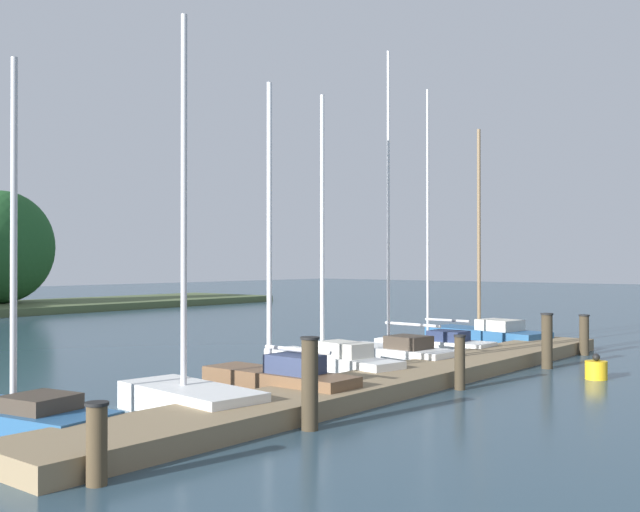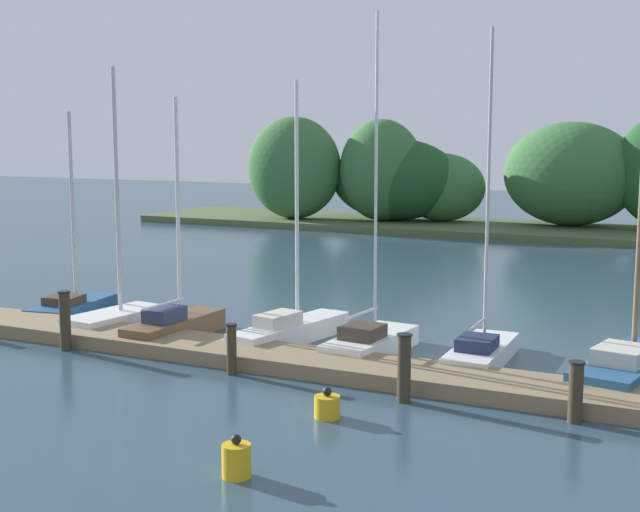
{
  "view_description": "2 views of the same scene",
  "coord_description": "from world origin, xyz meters",
  "px_view_note": "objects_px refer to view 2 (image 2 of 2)",
  "views": [
    {
      "loc": [
        -14.01,
        3.32,
        2.76
      ],
      "look_at": [
        -1.27,
        13.77,
        2.88
      ],
      "focal_mm": 41.94,
      "sensor_mm": 36.0,
      "label": 1
    },
    {
      "loc": [
        10.69,
        -5.06,
        5.41
      ],
      "look_at": [
        0.7,
        14.96,
        2.29
      ],
      "focal_mm": 48.47,
      "sensor_mm": 36.0,
      "label": 2
    }
  ],
  "objects_px": {
    "sailboat_2": "(177,323)",
    "sailboat_5": "(482,348)",
    "channel_buoy_1": "(327,406)",
    "sailboat_4": "(372,339)",
    "sailboat_3": "(293,327)",
    "channel_buoy_0": "(236,460)",
    "sailboat_6": "(630,362)",
    "sailboat_1": "(119,315)",
    "mooring_piling_1": "(65,320)",
    "mooring_piling_4": "(576,392)",
    "sailboat_0": "(74,303)",
    "mooring_piling_2": "(232,349)",
    "mooring_piling_3": "(404,368)"
  },
  "relations": [
    {
      "from": "sailboat_4",
      "to": "channel_buoy_1",
      "type": "relative_size",
      "value": 13.79
    },
    {
      "from": "sailboat_3",
      "to": "channel_buoy_1",
      "type": "bearing_deg",
      "value": -135.58
    },
    {
      "from": "sailboat_6",
      "to": "channel_buoy_0",
      "type": "xyz_separation_m",
      "value": [
        -4.92,
        -8.66,
        -0.12
      ]
    },
    {
      "from": "sailboat_2",
      "to": "sailboat_5",
      "type": "bearing_deg",
      "value": -81.68
    },
    {
      "from": "sailboat_5",
      "to": "channel_buoy_0",
      "type": "distance_m",
      "value": 8.75
    },
    {
      "from": "sailboat_3",
      "to": "sailboat_6",
      "type": "xyz_separation_m",
      "value": [
        8.47,
        0.17,
        0.01
      ]
    },
    {
      "from": "sailboat_2",
      "to": "sailboat_6",
      "type": "height_order",
      "value": "sailboat_6"
    },
    {
      "from": "sailboat_3",
      "to": "mooring_piling_2",
      "type": "distance_m",
      "value": 3.46
    },
    {
      "from": "sailboat_1",
      "to": "sailboat_5",
      "type": "relative_size",
      "value": 0.92
    },
    {
      "from": "sailboat_6",
      "to": "sailboat_1",
      "type": "bearing_deg",
      "value": 105.09
    },
    {
      "from": "mooring_piling_4",
      "to": "sailboat_6",
      "type": "bearing_deg",
      "value": 80.92
    },
    {
      "from": "sailboat_1",
      "to": "sailboat_4",
      "type": "xyz_separation_m",
      "value": [
        7.53,
        0.54,
        -0.02
      ]
    },
    {
      "from": "sailboat_3",
      "to": "mooring_piling_1",
      "type": "distance_m",
      "value": 5.84
    },
    {
      "from": "sailboat_0",
      "to": "sailboat_3",
      "type": "distance_m",
      "value": 7.76
    },
    {
      "from": "sailboat_2",
      "to": "channel_buoy_1",
      "type": "height_order",
      "value": "sailboat_2"
    },
    {
      "from": "sailboat_2",
      "to": "sailboat_4",
      "type": "relative_size",
      "value": 0.77
    },
    {
      "from": "sailboat_4",
      "to": "mooring_piling_3",
      "type": "xyz_separation_m",
      "value": [
        2.13,
        -3.32,
        0.34
      ]
    },
    {
      "from": "sailboat_6",
      "to": "mooring_piling_2",
      "type": "bearing_deg",
      "value": 124.6
    },
    {
      "from": "sailboat_1",
      "to": "channel_buoy_1",
      "type": "bearing_deg",
      "value": -110.38
    },
    {
      "from": "mooring_piling_2",
      "to": "mooring_piling_1",
      "type": "bearing_deg",
      "value": 179.75
    },
    {
      "from": "mooring_piling_1",
      "to": "mooring_piling_2",
      "type": "xyz_separation_m",
      "value": [
        4.98,
        -0.02,
        -0.17
      ]
    },
    {
      "from": "sailboat_3",
      "to": "channel_buoy_1",
      "type": "distance_m",
      "value": 6.32
    },
    {
      "from": "sailboat_0",
      "to": "sailboat_2",
      "type": "distance_m",
      "value": 4.94
    },
    {
      "from": "channel_buoy_1",
      "to": "sailboat_0",
      "type": "bearing_deg",
      "value": 154.4
    },
    {
      "from": "sailboat_3",
      "to": "mooring_piling_4",
      "type": "relative_size",
      "value": 5.73
    },
    {
      "from": "sailboat_3",
      "to": "mooring_piling_4",
      "type": "xyz_separation_m",
      "value": [
        7.9,
        -3.37,
        0.21
      ]
    },
    {
      "from": "sailboat_3",
      "to": "channel_buoy_1",
      "type": "relative_size",
      "value": 11.26
    },
    {
      "from": "sailboat_4",
      "to": "mooring_piling_3",
      "type": "height_order",
      "value": "sailboat_4"
    },
    {
      "from": "sailboat_6",
      "to": "sailboat_2",
      "type": "bearing_deg",
      "value": 106.9
    },
    {
      "from": "sailboat_4",
      "to": "sailboat_6",
      "type": "relative_size",
      "value": 1.17
    },
    {
      "from": "sailboat_3",
      "to": "mooring_piling_3",
      "type": "bearing_deg",
      "value": -118.58
    },
    {
      "from": "sailboat_4",
      "to": "mooring_piling_4",
      "type": "height_order",
      "value": "sailboat_4"
    },
    {
      "from": "sailboat_0",
      "to": "mooring_piling_2",
      "type": "xyz_separation_m",
      "value": [
        8.03,
        -3.65,
        0.26
      ]
    },
    {
      "from": "sailboat_6",
      "to": "mooring_piling_1",
      "type": "bearing_deg",
      "value": 116.07
    },
    {
      "from": "mooring_piling_3",
      "to": "mooring_piling_2",
      "type": "bearing_deg",
      "value": 177.52
    },
    {
      "from": "sailboat_3",
      "to": "channel_buoy_0",
      "type": "bearing_deg",
      "value": -147.21
    },
    {
      "from": "sailboat_1",
      "to": "mooring_piling_4",
      "type": "bearing_deg",
      "value": -94.65
    },
    {
      "from": "sailboat_0",
      "to": "sailboat_6",
      "type": "relative_size",
      "value": 0.85
    },
    {
      "from": "channel_buoy_0",
      "to": "sailboat_5",
      "type": "bearing_deg",
      "value": 79.78
    },
    {
      "from": "sailboat_2",
      "to": "mooring_piling_3",
      "type": "distance_m",
      "value": 7.95
    },
    {
      "from": "mooring_piling_4",
      "to": "channel_buoy_1",
      "type": "relative_size",
      "value": 1.97
    },
    {
      "from": "sailboat_0",
      "to": "channel_buoy_1",
      "type": "distance_m",
      "value": 12.55
    },
    {
      "from": "sailboat_2",
      "to": "channel_buoy_0",
      "type": "distance_m",
      "value": 9.91
    },
    {
      "from": "mooring_piling_1",
      "to": "sailboat_3",
      "type": "bearing_deg",
      "value": 35.97
    },
    {
      "from": "mooring_piling_2",
      "to": "sailboat_0",
      "type": "bearing_deg",
      "value": 155.56
    },
    {
      "from": "sailboat_2",
      "to": "sailboat_1",
      "type": "bearing_deg",
      "value": 84.7
    },
    {
      "from": "sailboat_2",
      "to": "sailboat_5",
      "type": "relative_size",
      "value": 0.81
    },
    {
      "from": "mooring_piling_3",
      "to": "channel_buoy_1",
      "type": "height_order",
      "value": "mooring_piling_3"
    },
    {
      "from": "sailboat_5",
      "to": "mooring_piling_1",
      "type": "height_order",
      "value": "sailboat_5"
    },
    {
      "from": "mooring_piling_4",
      "to": "channel_buoy_0",
      "type": "relative_size",
      "value": 1.69
    }
  ]
}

